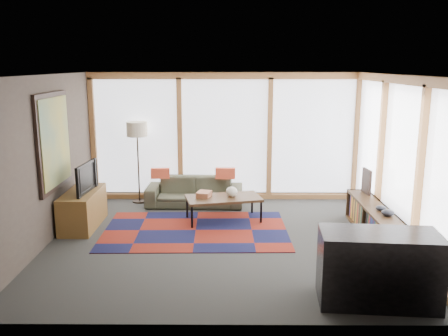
{
  "coord_description": "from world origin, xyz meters",
  "views": [
    {
      "loc": [
        0.06,
        -7.14,
        2.76
      ],
      "look_at": [
        0.0,
        0.4,
        1.1
      ],
      "focal_mm": 38.0,
      "sensor_mm": 36.0,
      "label": 1
    }
  ],
  "objects_px": {
    "floor_lamp": "(138,162)",
    "television": "(82,177)",
    "bar_counter": "(378,268)",
    "sofa": "(195,192)",
    "tv_console": "(83,209)",
    "coffee_table": "(223,209)",
    "bookshelf": "(374,221)"
  },
  "relations": [
    {
      "from": "floor_lamp",
      "to": "television",
      "type": "distance_m",
      "value": 1.68
    },
    {
      "from": "bar_counter",
      "to": "television",
      "type": "bearing_deg",
      "value": 153.02
    },
    {
      "from": "sofa",
      "to": "bar_counter",
      "type": "height_order",
      "value": "bar_counter"
    },
    {
      "from": "sofa",
      "to": "tv_console",
      "type": "xyz_separation_m",
      "value": [
        -1.84,
        -1.28,
        0.04
      ]
    },
    {
      "from": "coffee_table",
      "to": "bookshelf",
      "type": "height_order",
      "value": "bookshelf"
    },
    {
      "from": "bookshelf",
      "to": "tv_console",
      "type": "height_order",
      "value": "tv_console"
    },
    {
      "from": "tv_console",
      "to": "bar_counter",
      "type": "height_order",
      "value": "bar_counter"
    },
    {
      "from": "sofa",
      "to": "bar_counter",
      "type": "relative_size",
      "value": 1.39
    },
    {
      "from": "coffee_table",
      "to": "sofa",
      "type": "bearing_deg",
      "value": 121.37
    },
    {
      "from": "bookshelf",
      "to": "bar_counter",
      "type": "height_order",
      "value": "bar_counter"
    },
    {
      "from": "bookshelf",
      "to": "floor_lamp",
      "type": "bearing_deg",
      "value": 154.66
    },
    {
      "from": "floor_lamp",
      "to": "bar_counter",
      "type": "bearing_deg",
      "value": -49.41
    },
    {
      "from": "bookshelf",
      "to": "television",
      "type": "height_order",
      "value": "television"
    },
    {
      "from": "coffee_table",
      "to": "bar_counter",
      "type": "distance_m",
      "value": 3.51
    },
    {
      "from": "coffee_table",
      "to": "bar_counter",
      "type": "relative_size",
      "value": 0.96
    },
    {
      "from": "floor_lamp",
      "to": "television",
      "type": "relative_size",
      "value": 1.86
    },
    {
      "from": "sofa",
      "to": "television",
      "type": "bearing_deg",
      "value": -142.35
    },
    {
      "from": "television",
      "to": "bar_counter",
      "type": "distance_m",
      "value": 5.0
    },
    {
      "from": "coffee_table",
      "to": "tv_console",
      "type": "bearing_deg",
      "value": -172.35
    },
    {
      "from": "coffee_table",
      "to": "bookshelf",
      "type": "relative_size",
      "value": 0.63
    },
    {
      "from": "sofa",
      "to": "bookshelf",
      "type": "bearing_deg",
      "value": -28.32
    },
    {
      "from": "coffee_table",
      "to": "television",
      "type": "xyz_separation_m",
      "value": [
        -2.4,
        -0.36,
        0.66
      ]
    },
    {
      "from": "tv_console",
      "to": "television",
      "type": "bearing_deg",
      "value": -49.53
    },
    {
      "from": "tv_console",
      "to": "bar_counter",
      "type": "relative_size",
      "value": 0.92
    },
    {
      "from": "tv_console",
      "to": "television",
      "type": "distance_m",
      "value": 0.57
    },
    {
      "from": "tv_console",
      "to": "coffee_table",
      "type": "bearing_deg",
      "value": 7.65
    },
    {
      "from": "coffee_table",
      "to": "floor_lamp",
      "type": "bearing_deg",
      "value": 145.74
    },
    {
      "from": "television",
      "to": "bar_counter",
      "type": "relative_size",
      "value": 0.65
    },
    {
      "from": "floor_lamp",
      "to": "tv_console",
      "type": "xyz_separation_m",
      "value": [
        -0.7,
        -1.5,
        -0.51
      ]
    },
    {
      "from": "sofa",
      "to": "television",
      "type": "xyz_separation_m",
      "value": [
        -1.81,
        -1.31,
        0.6
      ]
    },
    {
      "from": "coffee_table",
      "to": "bar_counter",
      "type": "bearing_deg",
      "value": -58.38
    },
    {
      "from": "floor_lamp",
      "to": "bookshelf",
      "type": "bearing_deg",
      "value": -25.34
    }
  ]
}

